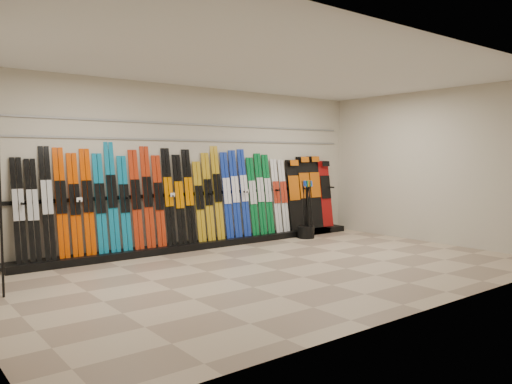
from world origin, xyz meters
TOP-DOWN VIEW (x-y plane):
  - floor at (0.00, 0.00)m, footprint 8.00×8.00m
  - back_wall at (0.00, 2.50)m, footprint 8.00×0.00m
  - right_wall at (4.00, 0.00)m, footprint 0.00×5.00m
  - ceiling at (0.00, 0.00)m, footprint 8.00×8.00m
  - ski_rack_base at (0.22, 2.28)m, footprint 8.00×0.40m
  - skis at (-0.47, 2.36)m, footprint 5.36×0.29m
  - snowboards at (2.92, 2.36)m, footprint 1.29×0.24m
  - pole_bin at (2.38, 1.90)m, footprint 0.35×0.35m
  - ski_poles at (2.40, 1.88)m, footprint 0.29×0.26m
  - slatwall_rail_0 at (0.00, 2.48)m, footprint 7.60×0.02m
  - slatwall_rail_1 at (0.00, 2.48)m, footprint 7.60×0.02m

SIDE VIEW (x-z plane):
  - floor at x=0.00m, z-range 0.00..0.00m
  - ski_rack_base at x=0.22m, z-range 0.00..0.12m
  - pole_bin at x=2.38m, z-range 0.00..0.25m
  - ski_poles at x=2.40m, z-range 0.02..1.20m
  - snowboards at x=2.92m, z-range 0.10..1.68m
  - skis at x=-0.47m, z-range 0.04..1.86m
  - back_wall at x=0.00m, z-range -2.50..5.50m
  - right_wall at x=4.00m, z-range -1.00..4.00m
  - slatwall_rail_0 at x=0.00m, z-range 1.98..2.02m
  - slatwall_rail_1 at x=0.00m, z-range 2.28..2.31m
  - ceiling at x=0.00m, z-range 3.00..3.00m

